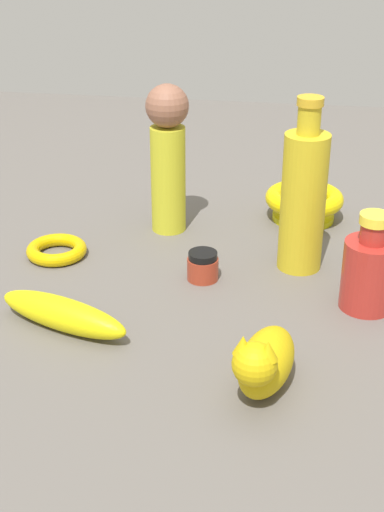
# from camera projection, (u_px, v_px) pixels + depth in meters

# --- Properties ---
(ground) EXTENTS (2.00, 2.00, 0.00)m
(ground) POSITION_uv_depth(u_px,v_px,m) (192.00, 281.00, 1.08)
(ground) COLOR #5B5651
(person_figure_adult) EXTENTS (0.07, 0.07, 0.24)m
(person_figure_adult) POSITION_uv_depth(u_px,v_px,m) (168.00, 154.00, 1.18)
(person_figure_adult) COLOR gold
(person_figure_adult) RESTS_ON ground
(bottle_short) EXTENTS (0.07, 0.07, 0.14)m
(bottle_short) POSITION_uv_depth(u_px,v_px,m) (369.00, 270.00, 0.99)
(bottle_short) COLOR #AB2A22
(bottle_short) RESTS_ON ground
(bangle) EXTENTS (0.09, 0.09, 0.02)m
(bangle) POSITION_uv_depth(u_px,v_px,m) (57.00, 250.00, 1.15)
(bangle) COLOR #CDA606
(bangle) RESTS_ON ground
(cat_figurine) EXTENTS (0.15, 0.08, 0.09)m
(cat_figurine) POSITION_uv_depth(u_px,v_px,m) (264.00, 361.00, 0.83)
(cat_figurine) COLOR gold
(cat_figurine) RESTS_ON ground
(nail_polish_jar) EXTENTS (0.05, 0.05, 0.04)m
(nail_polish_jar) POSITION_uv_depth(u_px,v_px,m) (203.00, 266.00, 1.07)
(nail_polish_jar) COLOR #99321E
(nail_polish_jar) RESTS_ON ground
(banana) EXTENTS (0.11, 0.20, 0.04)m
(banana) POSITION_uv_depth(u_px,v_px,m) (63.00, 314.00, 0.95)
(banana) COLOR yellow
(banana) RESTS_ON ground
(bottle_tall) EXTENTS (0.07, 0.07, 0.26)m
(bottle_tall) POSITION_uv_depth(u_px,v_px,m) (303.00, 198.00, 1.07)
(bottle_tall) COLOR gold
(bottle_tall) RESTS_ON ground
(bowl) EXTENTS (0.13, 0.13, 0.05)m
(bowl) POSITION_uv_depth(u_px,v_px,m) (304.00, 202.00, 1.26)
(bowl) COLOR #B7B40A
(bowl) RESTS_ON ground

